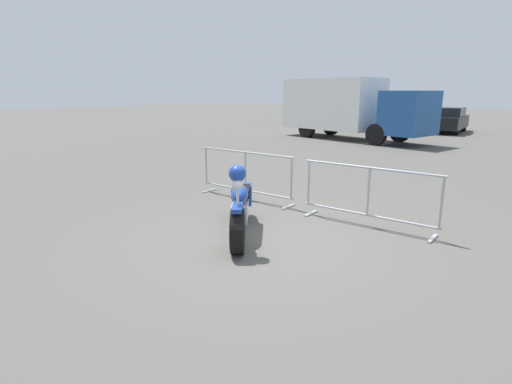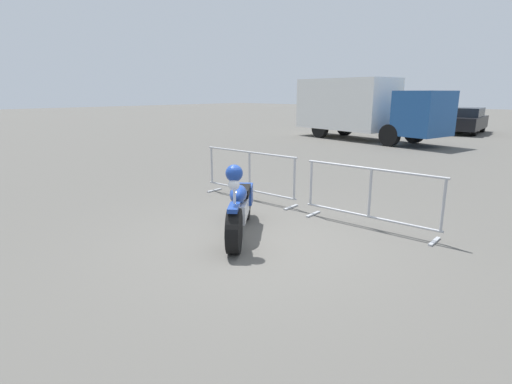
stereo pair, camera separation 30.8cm
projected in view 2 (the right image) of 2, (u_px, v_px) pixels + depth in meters
ground_plane at (262, 242)px, 6.35m from camera, size 120.00×120.00×0.00m
motorcycle at (240, 205)px, 6.61m from camera, size 1.60×1.92×1.31m
crowd_barrier_near at (250, 174)px, 8.79m from camera, size 2.50×0.53×1.07m
crowd_barrier_far at (370, 197)px, 6.91m from camera, size 2.50×0.53×1.07m
box_truck at (360, 106)px, 19.69m from camera, size 7.98×3.64×2.98m
parked_car_yellow at (363, 116)px, 26.98m from camera, size 2.25×4.64×1.52m
parked_car_green at (407, 119)px, 24.66m from camera, size 1.99×4.11×1.35m
parked_car_black at (465, 120)px, 22.93m from camera, size 2.15×4.44×1.46m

